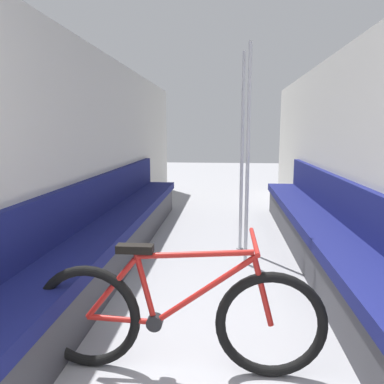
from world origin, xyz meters
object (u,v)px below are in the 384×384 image
at_px(bench_seat_row_left, 111,236).
at_px(grab_pole_near, 248,160).
at_px(bench_seat_row_right, 327,242).
at_px(bicycle, 177,317).
at_px(grab_pole_far, 242,157).

height_order(bench_seat_row_left, grab_pole_near, grab_pole_near).
bearing_deg(bench_seat_row_right, bench_seat_row_left, 180.00).
bearing_deg(bicycle, bench_seat_row_left, 105.93).
relative_size(bench_seat_row_left, bicycle, 3.33).
xyz_separation_m(grab_pole_near, grab_pole_far, (-0.04, 0.47, 0.00)).
distance_m(bench_seat_row_right, bicycle, 2.02).
distance_m(bench_seat_row_right, grab_pole_far, 1.26).
height_order(grab_pole_near, grab_pole_far, same).
relative_size(grab_pole_near, grab_pole_far, 1.00).
xyz_separation_m(bench_seat_row_left, grab_pole_far, (1.31, 0.63, 0.76)).
xyz_separation_m(bench_seat_row_right, bicycle, (-1.22, -1.61, 0.03)).
bearing_deg(grab_pole_far, grab_pole_near, -85.56).
bearing_deg(bicycle, bench_seat_row_right, 40.16).
bearing_deg(grab_pole_near, bench_seat_row_left, -173.42).
bearing_deg(bench_seat_row_left, grab_pole_near, 6.58).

